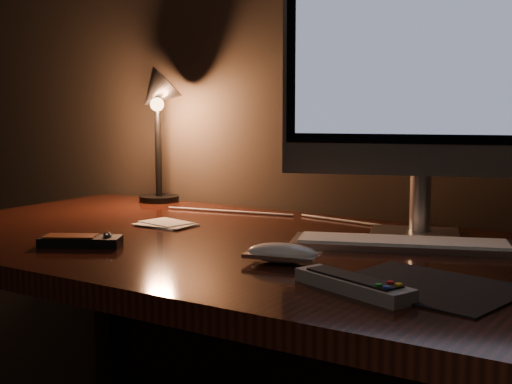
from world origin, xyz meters
The scene contains 10 objects.
desk centered at (0.00, 1.93, 0.62)m, with size 1.60×0.75×0.75m.
monitor centered at (0.18, 2.08, 1.07)m, with size 0.50×0.21×0.54m.
keyboard centered at (0.20, 1.97, 0.76)m, with size 0.40×0.11×0.01m, color silver.
mousepad centered at (0.33, 1.72, 0.75)m, with size 0.24×0.20×0.00m, color black.
mouse centered at (0.08, 1.74, 0.76)m, with size 0.12×0.06×0.02m, color white.
media_remote centered at (-0.30, 1.66, 0.76)m, with size 0.15×0.12×0.03m.
tv_remote centered at (0.25, 1.64, 0.76)m, with size 0.20×0.11×0.02m.
papers centered at (-0.32, 1.92, 0.75)m, with size 0.12×0.08×0.01m, color white.
desk_lamp centered at (-0.54, 2.16, 0.99)m, with size 0.18×0.19×0.35m.
cable centered at (-0.14, 2.13, 0.75)m, with size 0.01×0.01×0.62m, color white.
Camera 1 is at (0.66, 0.76, 1.01)m, focal length 50.00 mm.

